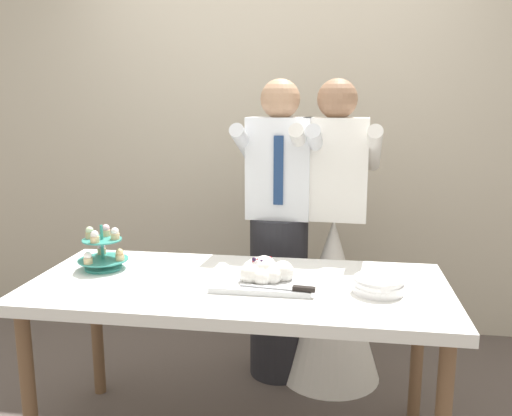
{
  "coord_description": "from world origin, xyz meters",
  "views": [
    {
      "loc": [
        0.41,
        -2.16,
        1.55
      ],
      "look_at": [
        0.06,
        0.15,
        1.07
      ],
      "focal_mm": 37.52,
      "sensor_mm": 36.0,
      "label": 1
    }
  ],
  "objects_px": {
    "dessert_table": "(238,299)",
    "cupcake_stand": "(103,251)",
    "plate_stack": "(379,285)",
    "person_bride": "(332,278)",
    "person_groom": "(279,248)",
    "main_cake_tray": "(264,274)"
  },
  "relations": [
    {
      "from": "cupcake_stand",
      "to": "main_cake_tray",
      "type": "bearing_deg",
      "value": -6.93
    },
    {
      "from": "person_groom",
      "to": "dessert_table",
      "type": "bearing_deg",
      "value": -98.8
    },
    {
      "from": "person_bride",
      "to": "plate_stack",
      "type": "bearing_deg",
      "value": -75.37
    },
    {
      "from": "cupcake_stand",
      "to": "plate_stack",
      "type": "height_order",
      "value": "cupcake_stand"
    },
    {
      "from": "dessert_table",
      "to": "person_groom",
      "type": "relative_size",
      "value": 1.08
    },
    {
      "from": "main_cake_tray",
      "to": "person_bride",
      "type": "distance_m",
      "value": 0.78
    },
    {
      "from": "dessert_table",
      "to": "plate_stack",
      "type": "height_order",
      "value": "plate_stack"
    },
    {
      "from": "cupcake_stand",
      "to": "person_bride",
      "type": "xyz_separation_m",
      "value": [
        1.06,
        0.6,
        -0.28
      ]
    },
    {
      "from": "person_groom",
      "to": "person_bride",
      "type": "height_order",
      "value": "same"
    },
    {
      "from": "dessert_table",
      "to": "main_cake_tray",
      "type": "distance_m",
      "value": 0.16
    },
    {
      "from": "dessert_table",
      "to": "cupcake_stand",
      "type": "distance_m",
      "value": 0.68
    },
    {
      "from": "plate_stack",
      "to": "person_groom",
      "type": "bearing_deg",
      "value": 124.01
    },
    {
      "from": "main_cake_tray",
      "to": "person_groom",
      "type": "xyz_separation_m",
      "value": [
        -0.01,
        0.68,
        -0.07
      ]
    },
    {
      "from": "dessert_table",
      "to": "cupcake_stand",
      "type": "bearing_deg",
      "value": 171.94
    },
    {
      "from": "main_cake_tray",
      "to": "person_bride",
      "type": "height_order",
      "value": "person_bride"
    },
    {
      "from": "plate_stack",
      "to": "person_bride",
      "type": "relative_size",
      "value": 0.13
    },
    {
      "from": "main_cake_tray",
      "to": "plate_stack",
      "type": "relative_size",
      "value": 2.07
    },
    {
      "from": "dessert_table",
      "to": "person_bride",
      "type": "height_order",
      "value": "person_bride"
    },
    {
      "from": "plate_stack",
      "to": "person_bride",
      "type": "bearing_deg",
      "value": 104.63
    },
    {
      "from": "cupcake_stand",
      "to": "person_bride",
      "type": "distance_m",
      "value": 1.24
    },
    {
      "from": "main_cake_tray",
      "to": "plate_stack",
      "type": "bearing_deg",
      "value": -4.67
    },
    {
      "from": "dessert_table",
      "to": "main_cake_tray",
      "type": "bearing_deg",
      "value": -0.45
    }
  ]
}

